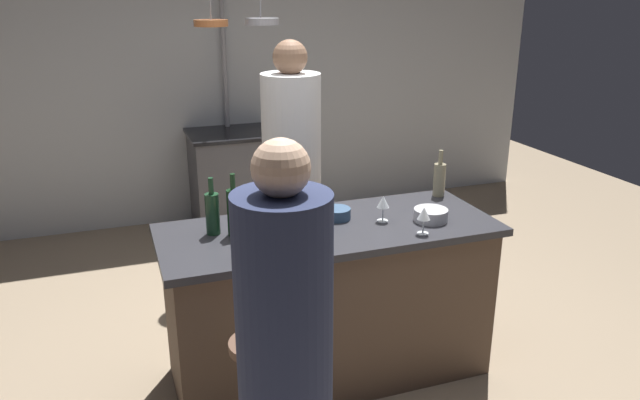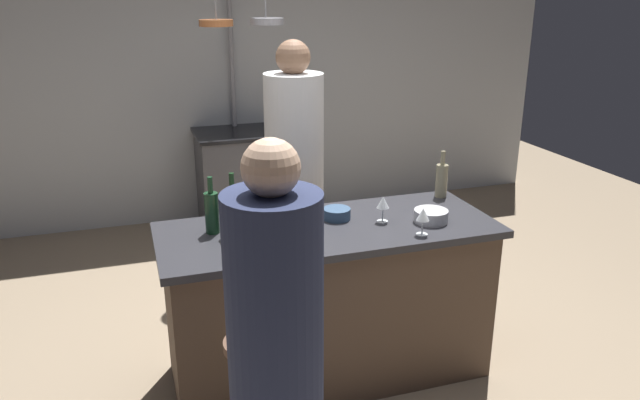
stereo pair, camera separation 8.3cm
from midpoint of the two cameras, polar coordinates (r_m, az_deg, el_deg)
name	(u,v)px [view 1 (the left image)]	position (r m, az deg, el deg)	size (l,w,h in m)	color
ground_plane	(329,371)	(3.68, 0.14, -15.63)	(9.00, 9.00, 0.00)	gray
back_wall	(222,79)	(5.84, -9.51, 11.01)	(6.40, 0.16, 2.60)	#B2B7BC
kitchen_island	(329,301)	(3.44, 0.15, -9.42)	(1.80, 0.72, 0.90)	brown
stove_range	(235,180)	(5.64, -8.29, 1.89)	(0.80, 0.64, 0.89)	#47474C
chef	(292,189)	(4.06, -3.20, 0.98)	(0.38, 0.38, 1.80)	white
guest_left	(285,374)	(2.33, -4.31, -15.85)	(0.35, 0.35, 1.65)	#262D4C
overhead_pot_rack	(232,53)	(5.01, -8.65, 13.38)	(0.59, 1.34, 2.17)	gray
pepper_mill	(259,216)	(3.12, -6.43, -1.50)	(0.05, 0.05, 0.21)	#382319
wine_bottle_green	(212,213)	(3.17, -10.72, -1.16)	(0.07, 0.07, 0.30)	#193D23
wine_bottle_red	(234,211)	(3.14, -8.76, -1.05)	(0.07, 0.07, 0.33)	#143319
wine_bottle_white	(439,179)	(3.76, 10.43, 1.96)	(0.07, 0.07, 0.29)	gray
wine_glass_near_left_guest	(241,239)	(2.85, -8.23, -3.65)	(0.07, 0.07, 0.15)	silver
wine_glass_by_chef	(424,215)	(3.15, 8.90, -1.38)	(0.07, 0.07, 0.15)	silver
wine_glass_near_right_guest	(383,203)	(3.30, 5.18, -0.29)	(0.07, 0.07, 0.15)	silver
mixing_bowl_wooden	(266,244)	(2.97, -5.88, -4.08)	(0.17, 0.17, 0.07)	brown
mixing_bowl_steel	(431,215)	(3.37, 9.57, -1.38)	(0.18, 0.18, 0.07)	#B7B7BC
mixing_bowl_blue	(337,214)	(3.35, 0.88, -1.27)	(0.15, 0.15, 0.06)	#334C6B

